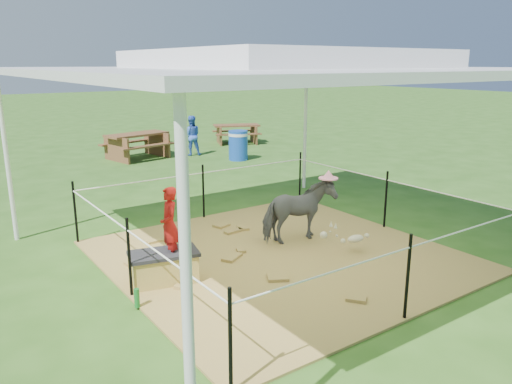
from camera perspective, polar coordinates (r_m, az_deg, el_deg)
ground at (r=7.34m, az=2.71°, el=-7.41°), size 90.00×90.00×0.00m
hay_patch at (r=7.33m, az=2.71°, el=-7.30°), size 4.60×4.60×0.03m
canopy_tent at (r=6.81m, az=2.98°, el=14.10°), size 6.30×6.30×2.90m
rope_fence at (r=7.13m, az=2.77°, el=-2.60°), size 4.54×4.54×1.00m
straw_bale at (r=6.51m, az=-10.45°, el=-8.60°), size 0.88×0.58×0.36m
dark_cloth at (r=6.43m, az=-10.53°, el=-6.94°), size 0.94×0.64×0.04m
woman at (r=6.32m, az=-9.90°, el=-2.86°), size 0.31×0.40×0.97m
green_bottle at (r=5.97m, az=-13.46°, el=-11.70°), size 0.08×0.08×0.22m
pony at (r=7.73m, az=4.90°, el=-2.26°), size 1.19×0.63×0.97m
pink_hat at (r=7.59m, az=4.99°, el=1.75°), size 0.30×0.30×0.14m
foal at (r=7.50m, az=11.32°, el=-5.06°), size 0.87×0.53×0.46m
trash_barrel at (r=14.52m, az=-2.05°, el=5.35°), size 0.56×0.56×0.85m
picnic_table_near at (r=15.15m, az=-13.40°, el=5.14°), size 2.02×1.63×0.75m
picnic_table_far at (r=17.63m, az=-2.24°, el=6.65°), size 1.90×1.68×0.66m
distant_person at (r=15.36m, az=-7.41°, el=6.41°), size 0.71×0.64×1.21m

